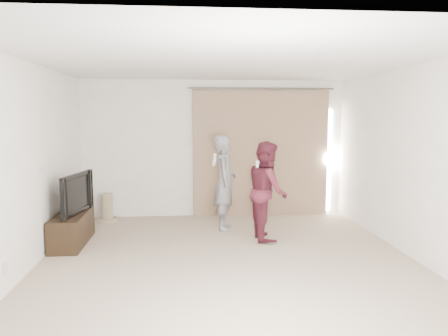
{
  "coord_description": "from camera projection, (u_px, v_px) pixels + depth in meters",
  "views": [
    {
      "loc": [
        -0.56,
        -5.59,
        1.92
      ],
      "look_at": [
        0.05,
        1.2,
        1.11
      ],
      "focal_mm": 35.0,
      "sensor_mm": 36.0,
      "label": 1
    }
  ],
  "objects": [
    {
      "name": "floor",
      "position": [
        228.0,
        261.0,
        5.81
      ],
      "size": [
        5.5,
        5.5,
        0.0
      ],
      "primitive_type": "plane",
      "color": "tan",
      "rests_on": "ground"
    },
    {
      "name": "wall_back",
      "position": [
        214.0,
        149.0,
        8.37
      ],
      "size": [
        5.0,
        0.04,
        2.6
      ],
      "primitive_type": "cube",
      "color": "white",
      "rests_on": "ground"
    },
    {
      "name": "wall_left",
      "position": [
        29.0,
        166.0,
        5.43
      ],
      "size": [
        0.04,
        5.5,
        2.6
      ],
      "color": "white",
      "rests_on": "ground"
    },
    {
      "name": "ceiling",
      "position": [
        228.0,
        62.0,
        5.5
      ],
      "size": [
        5.0,
        5.5,
        0.01
      ],
      "primitive_type": "cube",
      "color": "silver",
      "rests_on": "wall_back"
    },
    {
      "name": "curtain",
      "position": [
        262.0,
        154.0,
        8.4
      ],
      "size": [
        2.8,
        0.11,
        2.46
      ],
      "color": "tan",
      "rests_on": "ground"
    },
    {
      "name": "tv_console",
      "position": [
        72.0,
        229.0,
        6.57
      ],
      "size": [
        0.42,
        1.21,
        0.47
      ],
      "primitive_type": "cube",
      "color": "black",
      "rests_on": "ground"
    },
    {
      "name": "tv",
      "position": [
        71.0,
        193.0,
        6.51
      ],
      "size": [
        0.32,
        1.07,
        0.61
      ],
      "primitive_type": "imported",
      "rotation": [
        0.0,
        0.0,
        1.4
      ],
      "color": "black",
      "rests_on": "tv_console"
    },
    {
      "name": "scratching_post",
      "position": [
        107.0,
        210.0,
        7.98
      ],
      "size": [
        0.39,
        0.39,
        0.52
      ],
      "color": "tan",
      "rests_on": "ground"
    },
    {
      "name": "person_man",
      "position": [
        225.0,
        182.0,
        7.39
      ],
      "size": [
        0.48,
        0.65,
        1.61
      ],
      "color": "slate",
      "rests_on": "ground"
    },
    {
      "name": "person_woman",
      "position": [
        267.0,
        190.0,
        6.79
      ],
      "size": [
        0.59,
        0.76,
        1.53
      ],
      "color": "#551B28",
      "rests_on": "ground"
    }
  ]
}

